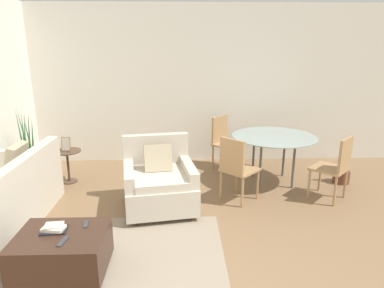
{
  "coord_description": "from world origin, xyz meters",
  "views": [
    {
      "loc": [
        -0.13,
        -2.35,
        2.04
      ],
      "look_at": [
        0.01,
        2.16,
        0.75
      ],
      "focal_mm": 32.0,
      "sensor_mm": 36.0,
      "label": 1
    }
  ],
  "objects": [
    {
      "name": "wall_back",
      "position": [
        0.0,
        3.76,
        1.38
      ],
      "size": [
        12.0,
        0.06,
        2.75
      ],
      "color": "white",
      "rests_on": "ground_plane"
    },
    {
      "name": "ottoman",
      "position": [
        -1.24,
        0.44,
        0.22
      ],
      "size": [
        0.81,
        0.64,
        0.4
      ],
      "color": "#382319",
      "rests_on": "ground_plane"
    },
    {
      "name": "book_stack",
      "position": [
        -1.31,
        0.5,
        0.43
      ],
      "size": [
        0.24,
        0.19,
        0.07
      ],
      "color": "black",
      "rests_on": "ottoman"
    },
    {
      "name": "tv_remote_primary",
      "position": [
        -1.17,
        0.31,
        0.41
      ],
      "size": [
        0.06,
        0.16,
        0.01
      ],
      "color": "#333338",
      "rests_on": "ottoman"
    },
    {
      "name": "dining_chair_near_right",
      "position": [
        1.94,
        1.92,
        0.52
      ],
      "size": [
        0.59,
        0.59,
        0.9
      ],
      "color": "tan",
      "rests_on": "ground_plane"
    },
    {
      "name": "dining_table",
      "position": [
        1.26,
        2.6,
        0.67
      ],
      "size": [
        1.27,
        1.27,
        0.74
      ],
      "color": "#8C9E99",
      "rests_on": "ground_plane"
    },
    {
      "name": "dining_chair_far_left",
      "position": [
        0.59,
        3.27,
        0.52
      ],
      "size": [
        0.59,
        0.59,
        0.9
      ],
      "color": "tan",
      "rests_on": "ground_plane"
    },
    {
      "name": "potted_plant_small",
      "position": [
        2.34,
        2.54,
        0.21
      ],
      "size": [
        0.25,
        0.25,
        0.71
      ],
      "color": "brown",
      "rests_on": "ground_plane"
    },
    {
      "name": "area_rug",
      "position": [
        -0.83,
        0.79,
        0.0
      ],
      "size": [
        2.24,
        1.4,
        0.01
      ],
      "color": "gray",
      "rests_on": "ground_plane"
    },
    {
      "name": "side_table",
      "position": [
        -1.89,
        2.69,
        0.36
      ],
      "size": [
        0.43,
        0.43,
        0.51
      ],
      "color": "#4C3828",
      "rests_on": "ground_plane"
    },
    {
      "name": "picture_frame",
      "position": [
        -1.89,
        2.69,
        0.61
      ],
      "size": [
        0.14,
        0.07,
        0.21
      ],
      "color": "#8C6647",
      "rests_on": "side_table"
    },
    {
      "name": "tv_remote_secondary",
      "position": [
        -1.05,
        0.62,
        0.41
      ],
      "size": [
        0.06,
        0.14,
        0.01
      ],
      "color": "#333338",
      "rests_on": "ottoman"
    },
    {
      "name": "potted_plant",
      "position": [
        -2.45,
        2.64,
        0.3
      ],
      "size": [
        0.35,
        0.35,
        1.21
      ],
      "color": "brown",
      "rests_on": "ground_plane"
    },
    {
      "name": "armchair",
      "position": [
        -0.43,
        1.78,
        0.35
      ],
      "size": [
        1.02,
        1.04,
        0.9
      ],
      "color": "beige",
      "rests_on": "ground_plane"
    },
    {
      "name": "dining_chair_near_left",
      "position": [
        0.59,
        1.92,
        0.52
      ],
      "size": [
        0.59,
        0.59,
        0.9
      ],
      "color": "tan",
      "rests_on": "ground_plane"
    }
  ]
}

